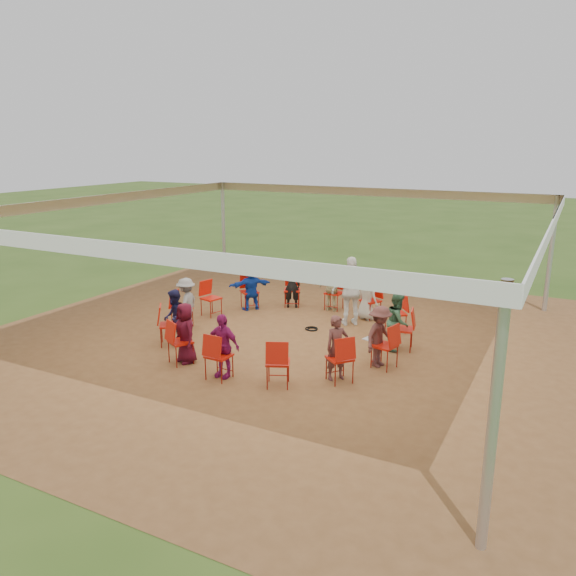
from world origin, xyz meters
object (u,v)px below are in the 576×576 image
at_px(person_seated_1, 398,321).
at_px(standing_person, 352,291).
at_px(person_seated_3, 332,288).
at_px(person_seated_5, 251,287).
at_px(chair_4, 334,293).
at_px(chair_0, 385,346).
at_px(chair_6, 250,292).
at_px(chair_13, 340,359).
at_px(chair_7, 211,299).
at_px(chair_9, 169,325).
at_px(chair_5, 292,290).
at_px(chair_12, 278,363).
at_px(chair_2, 396,313).
at_px(person_seated_6, 186,304).
at_px(person_seated_9, 222,346).
at_px(person_seated_7, 175,317).
at_px(laptop, 372,336).
at_px(person_seated_8, 186,333).
at_px(chair_8, 182,310).
at_px(chair_3, 371,301).
at_px(person_seated_0, 380,336).
at_px(chair_11, 219,356).
at_px(cable_coil, 312,329).

xyz_separation_m(person_seated_1, standing_person, (-1.47, 1.11, 0.22)).
xyz_separation_m(person_seated_3, person_seated_5, (-1.93, -0.87, 0.00)).
bearing_deg(chair_4, chair_0, 128.57).
bearing_deg(chair_6, chair_13, 90.00).
bearing_deg(chair_4, person_seated_3, 90.00).
relative_size(chair_0, chair_7, 1.00).
relative_size(chair_7, chair_9, 1.00).
relative_size(chair_5, chair_12, 1.00).
height_order(chair_0, chair_2, same).
xyz_separation_m(chair_4, chair_5, (-1.12, -0.23, 0.00)).
distance_m(chair_7, chair_13, 4.99).
height_order(chair_4, person_seated_6, person_seated_6).
relative_size(chair_13, person_seated_9, 0.74).
distance_m(chair_7, person_seated_3, 3.12).
distance_m(chair_0, person_seated_7, 4.51).
bearing_deg(chair_13, chair_7, 102.86).
distance_m(chair_0, laptop, 0.31).
height_order(chair_5, person_seated_8, person_seated_8).
bearing_deg(chair_8, chair_13, 64.29).
height_order(chair_3, person_seated_0, person_seated_0).
bearing_deg(person_seated_1, person_seated_7, 102.86).
relative_size(chair_8, chair_12, 1.00).
height_order(chair_6, person_seated_8, person_seated_8).
relative_size(chair_13, person_seated_5, 0.74).
distance_m(chair_6, person_seated_7, 3.12).
relative_size(chair_3, person_seated_8, 0.74).
xyz_separation_m(chair_8, person_seated_5, (0.64, 2.08, 0.17)).
bearing_deg(person_seated_1, chair_5, 50.33).
relative_size(chair_8, chair_9, 1.00).
distance_m(person_seated_3, person_seated_5, 2.12).
bearing_deg(person_seated_0, person_seated_7, 115.71).
height_order(chair_5, chair_12, same).
relative_size(chair_6, person_seated_1, 0.74).
bearing_deg(person_seated_7, laptop, 65.26).
xyz_separation_m(chair_2, person_seated_6, (-4.44, -2.03, 0.17)).
bearing_deg(person_seated_8, chair_12, 22.86).
height_order(chair_3, chair_7, same).
bearing_deg(chair_5, person_seated_7, 52.52).
xyz_separation_m(chair_2, chair_4, (-1.98, 1.02, 0.00)).
bearing_deg(person_seated_0, chair_6, 76.83).
relative_size(person_seated_1, standing_person, 0.73).
height_order(chair_4, chair_7, same).
bearing_deg(chair_9, person_seated_5, 139.71).
bearing_deg(chair_2, chair_6, 51.43).
distance_m(chair_4, person_seated_3, 0.21).
distance_m(chair_4, chair_13, 4.62).
height_order(chair_9, chair_11, same).
bearing_deg(person_seated_6, cable_coil, 104.36).
height_order(chair_7, standing_person, standing_person).
bearing_deg(laptop, person_seated_6, 103.32).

